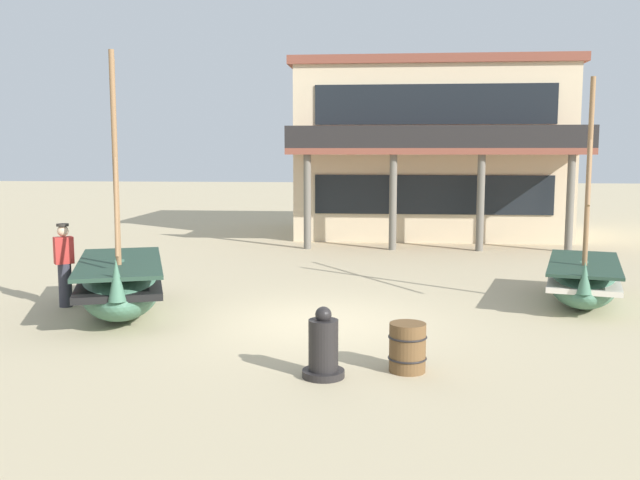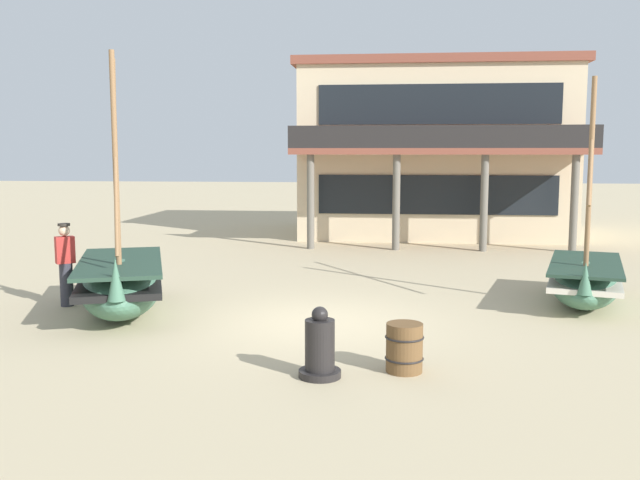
% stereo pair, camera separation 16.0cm
% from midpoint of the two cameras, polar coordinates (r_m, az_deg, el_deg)
% --- Properties ---
extents(ground_plane, '(120.00, 120.00, 0.00)m').
position_cam_midpoint_polar(ground_plane, '(12.94, -0.10, -6.72)').
color(ground_plane, tan).
extents(fishing_boat_near_left, '(2.70, 4.10, 4.93)m').
position_cam_midpoint_polar(fishing_boat_near_left, '(14.07, -15.57, -3.43)').
color(fishing_boat_near_left, '#427056').
rests_on(fishing_boat_near_left, ground).
extents(fishing_boat_centre_large, '(2.24, 3.82, 4.62)m').
position_cam_midpoint_polar(fishing_boat_centre_large, '(15.44, 21.03, -3.06)').
color(fishing_boat_centre_large, '#427056').
rests_on(fishing_boat_centre_large, ground).
extents(fisherman_by_hull, '(0.42, 0.39, 1.68)m').
position_cam_midpoint_polar(fisherman_by_hull, '(15.01, -19.69, -1.95)').
color(fisherman_by_hull, '#33333D').
rests_on(fisherman_by_hull, ground).
extents(capstan_winch, '(0.59, 0.59, 1.00)m').
position_cam_midpoint_polar(capstan_winch, '(9.80, 0.46, -8.84)').
color(capstan_winch, black).
rests_on(capstan_winch, ground).
extents(wooden_barrel, '(0.56, 0.56, 0.70)m').
position_cam_midpoint_polar(wooden_barrel, '(10.12, 7.33, -8.68)').
color(wooden_barrel, brown).
rests_on(wooden_barrel, ground).
extents(harbor_building_main, '(9.96, 8.64, 6.36)m').
position_cam_midpoint_polar(harbor_building_main, '(27.27, 9.30, 7.24)').
color(harbor_building_main, beige).
rests_on(harbor_building_main, ground).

